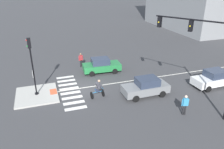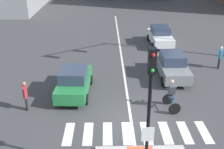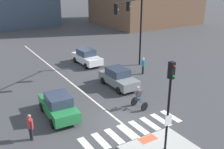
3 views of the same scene
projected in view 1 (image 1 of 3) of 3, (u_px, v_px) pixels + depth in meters
name	position (u px, v px, depth m)	size (l,w,h in m)	color
ground_plane	(80.00, 89.00, 20.81)	(300.00, 300.00, 0.00)	#3D3D3F
traffic_island	(37.00, 95.00, 19.63)	(3.83, 3.58, 0.15)	#B2AFA8
tactile_pad_front	(53.00, 92.00, 20.02)	(1.10, 0.60, 0.01)	#DB5B38
signal_pole	(32.00, 62.00, 18.38)	(0.44, 0.38, 5.09)	black
crosswalk_stripe_a	(65.00, 77.00, 23.31)	(0.44, 1.80, 0.01)	silver
crosswalk_stripe_b	(66.00, 81.00, 22.51)	(0.44, 1.80, 0.01)	silver
crosswalk_stripe_c	(68.00, 84.00, 21.71)	(0.44, 1.80, 0.01)	silver
crosswalk_stripe_d	(69.00, 88.00, 20.91)	(0.44, 1.80, 0.01)	silver
crosswalk_stripe_e	(71.00, 93.00, 20.11)	(0.44, 1.80, 0.01)	silver
crosswalk_stripe_f	(72.00, 98.00, 19.31)	(0.44, 1.80, 0.01)	silver
crosswalk_stripe_g	(74.00, 103.00, 18.51)	(0.44, 1.80, 0.01)	silver
crosswalk_stripe_h	(76.00, 108.00, 17.71)	(0.44, 1.80, 0.01)	silver
lane_centre_line	(171.00, 75.00, 23.89)	(0.14, 28.00, 0.01)	silver
traffic_light_mast	(209.00, 49.00, 15.47)	(5.39, 3.44, 7.17)	black
car_green_westbound_near	(101.00, 65.00, 24.25)	(2.01, 4.19, 1.64)	#237A3D
car_white_eastbound_far	(214.00, 78.00, 21.08)	(1.94, 4.15, 1.64)	white
car_grey_eastbound_mid	(146.00, 87.00, 19.43)	(1.86, 4.11, 1.64)	slate
cyclist	(98.00, 89.00, 19.00)	(0.78, 1.16, 1.68)	black
pedestrian_at_curb_left	(81.00, 59.00, 25.74)	(0.30, 0.54, 1.67)	black
pedestrian_waiting_far_side	(185.00, 103.00, 16.51)	(0.30, 0.54, 1.67)	black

